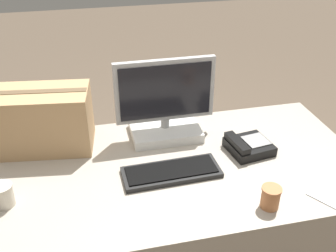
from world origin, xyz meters
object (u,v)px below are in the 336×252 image
Objects in this scene: monitor at (165,109)px; paper_cup_right at (271,197)px; cardboard_box at (45,120)px; spoon at (331,206)px; desk_phone at (248,146)px; keyboard at (171,172)px; paper_cup_left at (3,195)px.

monitor is 0.69m from paper_cup_right.
monitor is at bearing -2.72° from cardboard_box.
spoon is at bearing -52.16° from monitor.
paper_cup_right reaches higher than spoon.
paper_cup_right is 0.20× the size of cardboard_box.
paper_cup_right is at bearing -109.05° from desk_phone.
keyboard is 0.41m from desk_phone.
keyboard is 0.66m from cardboard_box.
cardboard_box is (-0.87, 0.65, 0.10)m from paper_cup_right.
cardboard_box is (-0.93, 0.26, 0.12)m from desk_phone.
cardboard_box is at bearing -154.60° from spoon.
keyboard is at bearing -97.77° from monitor.
monitor reaches higher than paper_cup_left.
desk_phone is 0.48m from spoon.
desk_phone reaches higher than keyboard.
spoon is (0.17, -0.44, -0.03)m from desk_phone.
paper_cup_left is 1.30m from spoon.
paper_cup_left is at bearing 166.57° from paper_cup_right.
keyboard is at bearing -153.19° from spoon.
paper_cup_left is (-0.74, -0.38, -0.10)m from monitor.
cardboard_box reaches higher than paper_cup_left.
cardboard_box is at bearing 143.13° from paper_cup_right.
paper_cup_right reaches higher than keyboard.
paper_cup_left reaches higher than paper_cup_right.
paper_cup_left is 1.03× the size of paper_cup_right.
spoon is 0.33× the size of cardboard_box.
desk_phone is at bearing -33.50° from monitor.
keyboard is at bearing 3.66° from paper_cup_left.
desk_phone is 1.46× the size of spoon.
cardboard_box is at bearing 144.10° from keyboard.
keyboard is at bearing -175.30° from desk_phone.
paper_cup_left is 0.63× the size of spoon.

